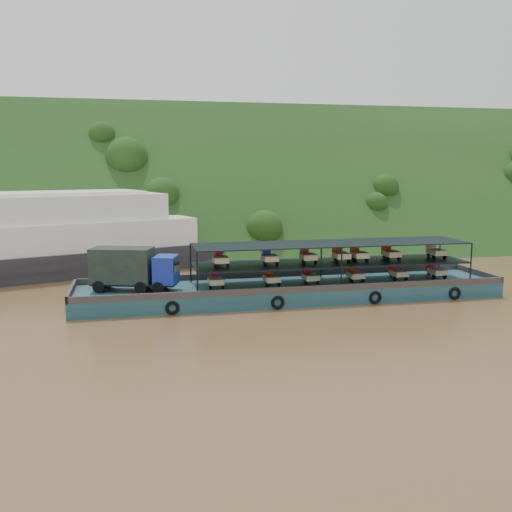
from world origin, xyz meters
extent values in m
plane|color=brown|center=(0.00, 0.00, 0.00)|extent=(160.00, 160.00, 0.00)
cube|color=#183312|center=(0.00, 36.00, 0.00)|extent=(140.00, 39.60, 39.60)
cube|color=#153C4A|center=(0.32, 0.20, 0.60)|extent=(35.00, 7.00, 1.20)
cube|color=#592D19|center=(0.32, 3.60, 1.45)|extent=(35.00, 0.20, 0.50)
cube|color=#592D19|center=(0.32, -3.20, 1.45)|extent=(35.00, 0.20, 0.50)
cube|color=#592D19|center=(17.72, 0.20, 1.45)|extent=(0.20, 7.00, 0.50)
cube|color=#592D19|center=(-17.08, 0.20, 1.45)|extent=(0.20, 7.00, 0.50)
torus|color=black|center=(-9.68, -3.35, 0.55)|extent=(1.06, 0.26, 1.06)
torus|color=black|center=(-1.68, -3.35, 0.55)|extent=(1.06, 0.26, 1.06)
torus|color=black|center=(6.32, -3.35, 0.55)|extent=(1.06, 0.26, 1.06)
torus|color=black|center=(13.32, -3.35, 0.55)|extent=(1.06, 0.26, 1.06)
cylinder|color=black|center=(-15.01, 0.04, 1.68)|extent=(1.02, 0.61, 0.97)
cylinder|color=black|center=(-14.41, 1.98, 1.68)|extent=(1.02, 0.61, 0.97)
cylinder|color=black|center=(-11.87, -0.94, 1.68)|extent=(1.02, 0.61, 0.97)
cylinder|color=black|center=(-11.27, 1.00, 1.68)|extent=(1.02, 0.61, 0.97)
cylinder|color=black|center=(-10.58, -1.34, 1.68)|extent=(1.02, 0.61, 0.97)
cylinder|color=black|center=(-9.98, 0.60, 1.68)|extent=(1.02, 0.61, 0.97)
cube|color=black|center=(-12.31, 0.26, 1.83)|extent=(6.91, 3.99, 0.19)
cube|color=#16299C|center=(-9.91, -0.49, 2.94)|extent=(2.26, 2.71, 2.13)
cube|color=black|center=(-9.12, -0.73, 3.33)|extent=(0.63, 1.87, 0.87)
cube|color=black|center=(-13.23, 0.55, 3.23)|extent=(5.12, 3.60, 2.71)
cube|color=black|center=(3.82, 0.20, 2.86)|extent=(23.00, 5.00, 0.12)
cube|color=black|center=(3.82, 0.20, 4.50)|extent=(23.00, 5.00, 0.08)
cylinder|color=black|center=(-7.68, -2.30, 2.85)|extent=(0.12, 0.12, 3.30)
cylinder|color=black|center=(-7.68, 2.70, 2.85)|extent=(0.12, 0.12, 3.30)
cylinder|color=black|center=(3.82, -2.30, 2.85)|extent=(0.12, 0.12, 3.30)
cylinder|color=black|center=(3.82, 2.70, 2.85)|extent=(0.12, 0.12, 3.30)
cylinder|color=black|center=(15.32, -2.30, 2.85)|extent=(0.12, 0.12, 3.30)
cylinder|color=black|center=(15.32, 2.70, 2.85)|extent=(0.12, 0.12, 3.30)
cylinder|color=black|center=(-5.99, 1.25, 1.46)|extent=(0.12, 0.52, 0.52)
cylinder|color=black|center=(-6.49, -0.55, 1.46)|extent=(0.14, 0.52, 0.52)
cylinder|color=black|center=(-5.49, -0.55, 1.46)|extent=(0.14, 0.52, 0.52)
cube|color=beige|center=(-5.99, -0.20, 1.80)|extent=(1.15, 1.50, 0.44)
cube|color=red|center=(-5.99, 0.95, 1.98)|extent=(0.55, 0.80, 0.80)
cube|color=red|center=(-5.99, 0.75, 2.48)|extent=(0.50, 0.10, 0.10)
cylinder|color=black|center=(-1.38, 1.25, 1.46)|extent=(0.12, 0.52, 0.52)
cylinder|color=black|center=(-1.88, -0.55, 1.46)|extent=(0.14, 0.52, 0.52)
cylinder|color=black|center=(-0.88, -0.55, 1.46)|extent=(0.14, 0.52, 0.52)
cube|color=beige|center=(-1.38, -0.20, 1.80)|extent=(1.15, 1.50, 0.44)
cube|color=red|center=(-1.38, 0.95, 1.98)|extent=(0.55, 0.80, 0.80)
cube|color=red|center=(-1.38, 0.75, 2.48)|extent=(0.50, 0.10, 0.10)
cylinder|color=black|center=(1.94, 1.25, 1.46)|extent=(0.12, 0.52, 0.52)
cylinder|color=black|center=(1.44, -0.55, 1.46)|extent=(0.14, 0.52, 0.52)
cylinder|color=black|center=(2.44, -0.55, 1.46)|extent=(0.14, 0.52, 0.52)
cube|color=#BEB186|center=(1.94, -0.20, 1.80)|extent=(1.15, 1.50, 0.44)
cube|color=red|center=(1.94, 0.95, 1.98)|extent=(0.55, 0.80, 0.80)
cube|color=red|center=(1.94, 0.75, 2.48)|extent=(0.50, 0.10, 0.10)
cylinder|color=black|center=(5.90, 1.25, 1.46)|extent=(0.12, 0.52, 0.52)
cylinder|color=black|center=(5.40, -0.55, 1.46)|extent=(0.14, 0.52, 0.52)
cylinder|color=black|center=(6.40, -0.55, 1.46)|extent=(0.14, 0.52, 0.52)
cube|color=#C8B68D|center=(5.90, -0.20, 1.80)|extent=(1.15, 1.50, 0.44)
cube|color=red|center=(5.90, 0.95, 1.98)|extent=(0.55, 0.80, 0.80)
cube|color=red|center=(5.90, 0.75, 2.48)|extent=(0.50, 0.10, 0.10)
cylinder|color=black|center=(9.85, 1.25, 1.46)|extent=(0.12, 0.52, 0.52)
cylinder|color=black|center=(9.35, -0.55, 1.46)|extent=(0.14, 0.52, 0.52)
cylinder|color=black|center=(10.35, -0.55, 1.46)|extent=(0.14, 0.52, 0.52)
cube|color=beige|center=(9.85, -0.20, 1.80)|extent=(1.15, 1.50, 0.44)
cube|color=red|center=(9.85, 0.95, 1.98)|extent=(0.55, 0.80, 0.80)
cube|color=red|center=(9.85, 0.75, 2.48)|extent=(0.50, 0.10, 0.10)
cylinder|color=black|center=(13.49, 1.25, 1.46)|extent=(0.12, 0.52, 0.52)
cylinder|color=black|center=(12.99, -0.55, 1.46)|extent=(0.14, 0.52, 0.52)
cylinder|color=black|center=(13.99, -0.55, 1.46)|extent=(0.14, 0.52, 0.52)
cube|color=#C5B68B|center=(13.49, -0.20, 1.80)|extent=(1.15, 1.50, 0.44)
cube|color=red|center=(13.49, 0.95, 1.98)|extent=(0.55, 0.80, 0.80)
cube|color=red|center=(13.49, 0.75, 2.48)|extent=(0.50, 0.10, 0.10)
cylinder|color=black|center=(-5.58, 1.25, 3.18)|extent=(0.12, 0.52, 0.52)
cylinder|color=black|center=(-6.08, -0.55, 3.18)|extent=(0.14, 0.52, 0.52)
cylinder|color=black|center=(-5.08, -0.55, 3.18)|extent=(0.14, 0.52, 0.52)
cube|color=beige|center=(-5.58, -0.20, 3.52)|extent=(1.15, 1.50, 0.44)
cube|color=#A80B1A|center=(-5.58, 0.95, 3.70)|extent=(0.55, 0.80, 0.80)
cube|color=#A80B1A|center=(-5.58, 0.75, 4.20)|extent=(0.50, 0.10, 0.10)
cylinder|color=black|center=(-1.55, 1.25, 3.18)|extent=(0.12, 0.52, 0.52)
cylinder|color=black|center=(-2.05, -0.55, 3.18)|extent=(0.14, 0.52, 0.52)
cylinder|color=black|center=(-1.05, -0.55, 3.18)|extent=(0.14, 0.52, 0.52)
cube|color=beige|center=(-1.55, -0.20, 3.52)|extent=(1.15, 1.50, 0.44)
cube|color=#1B20A6|center=(-1.55, 0.95, 3.70)|extent=(0.55, 0.80, 0.80)
cube|color=#1B20A6|center=(-1.55, 0.75, 4.20)|extent=(0.50, 0.10, 0.10)
cylinder|color=black|center=(1.71, 1.25, 3.18)|extent=(0.12, 0.52, 0.52)
cylinder|color=black|center=(1.21, -0.55, 3.18)|extent=(0.14, 0.52, 0.52)
cylinder|color=black|center=(2.21, -0.55, 3.18)|extent=(0.14, 0.52, 0.52)
cube|color=#C1B988|center=(1.71, -0.20, 3.52)|extent=(1.15, 1.50, 0.44)
cube|color=#AE170B|center=(1.71, 0.95, 3.70)|extent=(0.55, 0.80, 0.80)
cube|color=#AE170B|center=(1.71, 0.75, 4.20)|extent=(0.50, 0.10, 0.10)
cylinder|color=black|center=(6.21, 1.25, 3.18)|extent=(0.12, 0.52, 0.52)
cylinder|color=black|center=(5.71, -0.55, 3.18)|extent=(0.14, 0.52, 0.52)
cylinder|color=black|center=(6.71, -0.55, 3.18)|extent=(0.14, 0.52, 0.52)
cube|color=beige|center=(6.21, -0.20, 3.52)|extent=(1.15, 1.50, 0.44)
cube|color=red|center=(6.21, 0.95, 3.70)|extent=(0.55, 0.80, 0.80)
cube|color=red|center=(6.21, 0.75, 4.20)|extent=(0.50, 0.10, 0.10)
cylinder|color=black|center=(9.13, 1.25, 3.18)|extent=(0.12, 0.52, 0.52)
cylinder|color=black|center=(8.63, -0.55, 3.18)|extent=(0.14, 0.52, 0.52)
cylinder|color=black|center=(9.63, -0.55, 3.18)|extent=(0.14, 0.52, 0.52)
cube|color=#C1AF88|center=(9.13, -0.20, 3.52)|extent=(1.15, 1.50, 0.44)
cube|color=#B20D0B|center=(9.13, 0.95, 3.70)|extent=(0.55, 0.80, 0.80)
cube|color=#B20D0B|center=(9.13, 0.75, 4.20)|extent=(0.50, 0.10, 0.10)
cylinder|color=black|center=(13.38, 1.25, 3.18)|extent=(0.12, 0.52, 0.52)
cylinder|color=black|center=(12.88, -0.55, 3.18)|extent=(0.14, 0.52, 0.52)
cylinder|color=black|center=(13.88, -0.55, 3.18)|extent=(0.14, 0.52, 0.52)
cube|color=#BDB385|center=(13.38, -0.20, 3.52)|extent=(1.15, 1.50, 0.44)
cube|color=beige|center=(13.38, 0.95, 3.70)|extent=(0.55, 0.80, 0.80)
cube|color=beige|center=(13.38, 0.75, 4.20)|extent=(0.50, 0.10, 0.10)
cylinder|color=black|center=(4.58, 1.25, 3.18)|extent=(0.12, 0.52, 0.52)
cylinder|color=black|center=(4.08, -0.55, 3.18)|extent=(0.14, 0.52, 0.52)
cylinder|color=black|center=(5.08, -0.55, 3.18)|extent=(0.14, 0.52, 0.52)
cube|color=beige|center=(4.58, -0.20, 3.52)|extent=(1.15, 1.50, 0.44)
cube|color=red|center=(4.58, 0.95, 3.70)|extent=(0.55, 0.80, 0.80)
cube|color=red|center=(4.58, 0.75, 4.20)|extent=(0.50, 0.10, 0.10)
cube|color=black|center=(-23.49, 15.56, 1.23)|extent=(42.21, 23.34, 2.47)
cube|color=white|center=(-23.49, 15.56, 3.91)|extent=(36.05, 20.33, 2.88)
cube|color=white|center=(-23.49, 15.56, 6.68)|extent=(29.89, 17.31, 2.67)
cube|color=white|center=(-23.49, 15.56, 8.17)|extent=(25.67, 14.98, 0.31)
camera|label=1|loc=(-12.39, -44.46, 10.76)|focal=40.00mm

